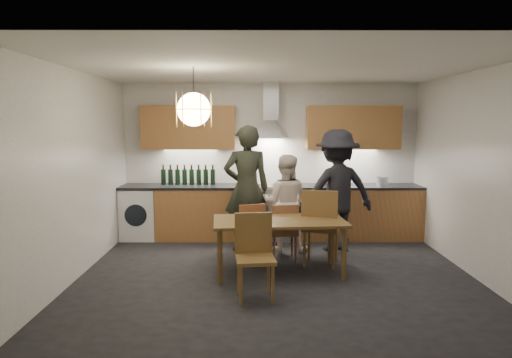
{
  "coord_description": "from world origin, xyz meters",
  "views": [
    {
      "loc": [
        -0.28,
        -5.6,
        1.95
      ],
      "look_at": [
        -0.26,
        0.4,
        1.2
      ],
      "focal_mm": 32.0,
      "sensor_mm": 36.0,
      "label": 1
    }
  ],
  "objects_px": {
    "person_right": "(337,191)",
    "wine_bottles": "(188,175)",
    "chair_front": "(254,250)",
    "dining_table": "(279,226)",
    "mixing_bowl": "(330,183)",
    "person_mid": "(285,203)",
    "chair_back_left": "(250,228)",
    "person_left": "(247,188)",
    "stock_pot": "(382,181)"
  },
  "relations": [
    {
      "from": "person_left",
      "to": "mixing_bowl",
      "type": "relative_size",
      "value": 7.04
    },
    {
      "from": "stock_pot",
      "to": "dining_table",
      "type": "bearing_deg",
      "value": -135.43
    },
    {
      "from": "person_mid",
      "to": "chair_back_left",
      "type": "bearing_deg",
      "value": 57.45
    },
    {
      "from": "person_mid",
      "to": "wine_bottles",
      "type": "relative_size",
      "value": 1.61
    },
    {
      "from": "chair_front",
      "to": "person_left",
      "type": "height_order",
      "value": "person_left"
    },
    {
      "from": "dining_table",
      "to": "stock_pot",
      "type": "bearing_deg",
      "value": 40.12
    },
    {
      "from": "mixing_bowl",
      "to": "stock_pot",
      "type": "distance_m",
      "value": 0.86
    },
    {
      "from": "person_mid",
      "to": "person_right",
      "type": "xyz_separation_m",
      "value": [
        0.78,
        -0.01,
        0.19
      ]
    },
    {
      "from": "chair_back_left",
      "to": "person_right",
      "type": "relative_size",
      "value": 0.45
    },
    {
      "from": "dining_table",
      "to": "wine_bottles",
      "type": "xyz_separation_m",
      "value": [
        -1.43,
        1.91,
        0.44
      ]
    },
    {
      "from": "dining_table",
      "to": "mixing_bowl",
      "type": "distance_m",
      "value": 2.07
    },
    {
      "from": "mixing_bowl",
      "to": "person_mid",
      "type": "bearing_deg",
      "value": -137.57
    },
    {
      "from": "chair_back_left",
      "to": "wine_bottles",
      "type": "bearing_deg",
      "value": -70.96
    },
    {
      "from": "chair_back_left",
      "to": "wine_bottles",
      "type": "xyz_separation_m",
      "value": [
        -1.06,
        1.39,
        0.59
      ]
    },
    {
      "from": "dining_table",
      "to": "person_mid",
      "type": "height_order",
      "value": "person_mid"
    },
    {
      "from": "person_mid",
      "to": "wine_bottles",
      "type": "height_order",
      "value": "person_mid"
    },
    {
      "from": "person_mid",
      "to": "person_right",
      "type": "height_order",
      "value": "person_right"
    },
    {
      "from": "person_mid",
      "to": "mixing_bowl",
      "type": "bearing_deg",
      "value": -127.05
    },
    {
      "from": "person_left",
      "to": "person_right",
      "type": "distance_m",
      "value": 1.36
    },
    {
      "from": "chair_front",
      "to": "stock_pot",
      "type": "xyz_separation_m",
      "value": [
        2.13,
        2.57,
        0.43
      ]
    },
    {
      "from": "dining_table",
      "to": "person_mid",
      "type": "distance_m",
      "value": 1.09
    },
    {
      "from": "person_left",
      "to": "person_mid",
      "type": "xyz_separation_m",
      "value": [
        0.58,
        -0.01,
        -0.22
      ]
    },
    {
      "from": "mixing_bowl",
      "to": "stock_pot",
      "type": "relative_size",
      "value": 1.38
    },
    {
      "from": "chair_front",
      "to": "person_left",
      "type": "xyz_separation_m",
      "value": [
        -0.12,
        1.87,
        0.42
      ]
    },
    {
      "from": "person_right",
      "to": "mixing_bowl",
      "type": "height_order",
      "value": "person_right"
    },
    {
      "from": "dining_table",
      "to": "chair_back_left",
      "type": "bearing_deg",
      "value": 121.43
    },
    {
      "from": "person_left",
      "to": "wine_bottles",
      "type": "distance_m",
      "value": 1.3
    },
    {
      "from": "chair_back_left",
      "to": "person_right",
      "type": "xyz_separation_m",
      "value": [
        1.3,
        0.55,
        0.45
      ]
    },
    {
      "from": "chair_front",
      "to": "wine_bottles",
      "type": "relative_size",
      "value": 1.03
    },
    {
      "from": "dining_table",
      "to": "mixing_bowl",
      "type": "xyz_separation_m",
      "value": [
        0.95,
        1.81,
        0.31
      ]
    },
    {
      "from": "dining_table",
      "to": "mixing_bowl",
      "type": "height_order",
      "value": "mixing_bowl"
    },
    {
      "from": "dining_table",
      "to": "chair_back_left",
      "type": "distance_m",
      "value": 0.66
    },
    {
      "from": "person_right",
      "to": "wine_bottles",
      "type": "height_order",
      "value": "person_right"
    },
    {
      "from": "person_left",
      "to": "mixing_bowl",
      "type": "xyz_separation_m",
      "value": [
        1.38,
        0.72,
        -0.02
      ]
    },
    {
      "from": "person_mid",
      "to": "wine_bottles",
      "type": "xyz_separation_m",
      "value": [
        -1.58,
        0.83,
        0.33
      ]
    },
    {
      "from": "stock_pot",
      "to": "wine_bottles",
      "type": "relative_size",
      "value": 0.22
    },
    {
      "from": "chair_back_left",
      "to": "chair_front",
      "type": "relative_size",
      "value": 0.89
    },
    {
      "from": "person_mid",
      "to": "mixing_bowl",
      "type": "xyz_separation_m",
      "value": [
        0.8,
        0.73,
        0.2
      ]
    },
    {
      "from": "chair_front",
      "to": "person_mid",
      "type": "distance_m",
      "value": 1.93
    },
    {
      "from": "chair_front",
      "to": "stock_pot",
      "type": "distance_m",
      "value": 3.36
    },
    {
      "from": "person_left",
      "to": "person_mid",
      "type": "distance_m",
      "value": 0.62
    },
    {
      "from": "chair_back_left",
      "to": "person_mid",
      "type": "distance_m",
      "value": 0.81
    },
    {
      "from": "dining_table",
      "to": "chair_back_left",
      "type": "height_order",
      "value": "chair_back_left"
    },
    {
      "from": "chair_back_left",
      "to": "stock_pot",
      "type": "distance_m",
      "value": 2.58
    },
    {
      "from": "stock_pot",
      "to": "person_mid",
      "type": "bearing_deg",
      "value": -156.95
    },
    {
      "from": "chair_front",
      "to": "dining_table",
      "type": "bearing_deg",
      "value": 61.84
    },
    {
      "from": "person_right",
      "to": "wine_bottles",
      "type": "distance_m",
      "value": 2.51
    },
    {
      "from": "person_right",
      "to": "wine_bottles",
      "type": "relative_size",
      "value": 2.02
    },
    {
      "from": "chair_back_left",
      "to": "wine_bottles",
      "type": "height_order",
      "value": "wine_bottles"
    },
    {
      "from": "dining_table",
      "to": "person_right",
      "type": "relative_size",
      "value": 0.94
    }
  ]
}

